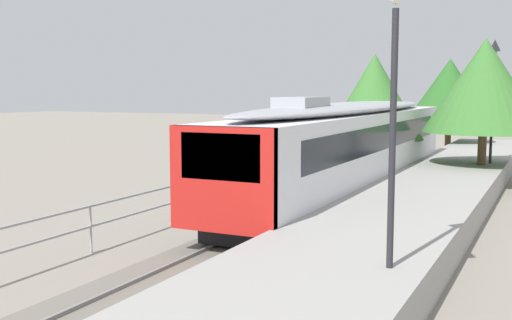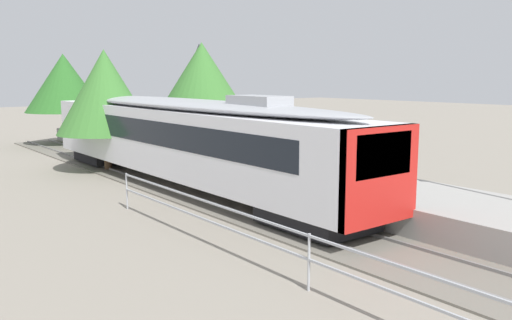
% 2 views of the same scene
% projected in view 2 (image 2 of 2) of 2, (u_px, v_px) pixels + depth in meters
% --- Properties ---
extents(ground_plane, '(160.00, 160.00, 0.00)m').
position_uv_depth(ground_plane, '(288.00, 274.00, 12.22)').
color(ground_plane, gray).
extents(track_rails, '(3.20, 60.00, 0.14)m').
position_uv_depth(track_rails, '(374.00, 247.00, 14.03)').
color(track_rails, '#6B665B').
rests_on(track_rails, ground).
extents(commuter_train, '(2.82, 20.59, 3.74)m').
position_uv_depth(commuter_train, '(182.00, 136.00, 21.47)').
color(commuter_train, silver).
rests_on(commuter_train, track_rails).
extents(station_platform, '(3.90, 60.00, 0.90)m').
position_uv_depth(station_platform, '(445.00, 213.00, 15.94)').
color(station_platform, '#999691').
rests_on(station_platform, ground).
extents(platform_lamp_far_end, '(0.34, 0.34, 5.35)m').
position_uv_depth(platform_lamp_far_end, '(199.00, 75.00, 28.41)').
color(platform_lamp_far_end, '#232328').
rests_on(platform_lamp_far_end, station_platform).
extents(tree_behind_carpark, '(5.10, 5.10, 6.27)m').
position_uv_depth(tree_behind_carpark, '(202.00, 81.00, 27.75)').
color(tree_behind_carpark, brown).
rests_on(tree_behind_carpark, ground).
extents(tree_behind_station_far, '(4.64, 4.64, 5.79)m').
position_uv_depth(tree_behind_station_far, '(105.00, 92.00, 25.42)').
color(tree_behind_station_far, brown).
rests_on(tree_behind_station_far, ground).
extents(tree_distant_left, '(5.08, 5.08, 6.02)m').
position_uv_depth(tree_distant_left, '(64.00, 83.00, 35.00)').
color(tree_distant_left, brown).
rests_on(tree_distant_left, ground).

